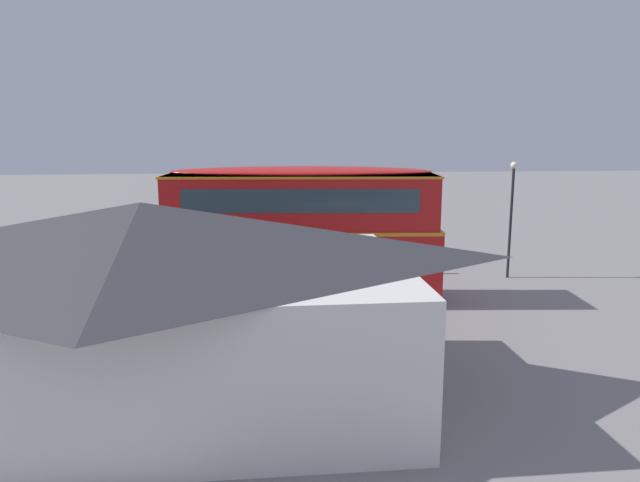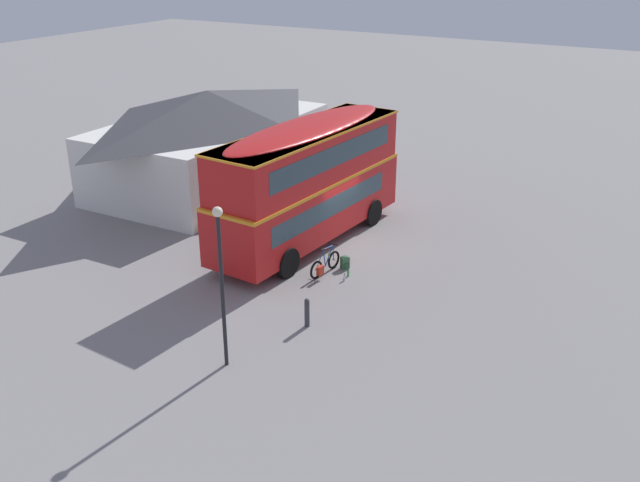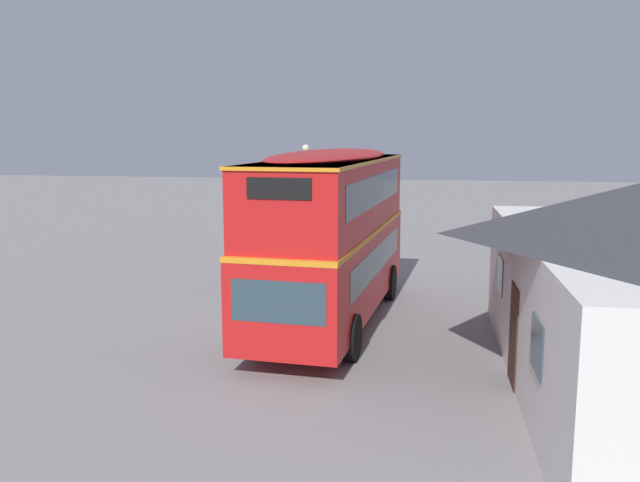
{
  "view_description": "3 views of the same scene",
  "coord_description": "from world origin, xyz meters",
  "px_view_note": "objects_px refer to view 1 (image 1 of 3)",
  "views": [
    {
      "loc": [
        0.79,
        21.83,
        6.1
      ],
      "look_at": [
        -1.16,
        -0.34,
        1.83
      ],
      "focal_mm": 33.16,
      "sensor_mm": 36.0,
      "label": 1
    },
    {
      "loc": [
        -22.54,
        -11.97,
        11.2
      ],
      "look_at": [
        -2.87,
        -0.71,
        1.39
      ],
      "focal_mm": 39.79,
      "sensor_mm": 36.0,
      "label": 2
    },
    {
      "loc": [
        17.42,
        4.06,
        5.19
      ],
      "look_at": [
        -1.7,
        0.68,
        2.07
      ],
      "focal_mm": 37.38,
      "sensor_mm": 36.0,
      "label": 3
    }
  ],
  "objects_px": {
    "backpack_on_ground": "(335,275)",
    "street_lamp": "(511,207)",
    "kerb_bollard": "(432,262)",
    "touring_bicycle": "(355,275)",
    "double_decker_bus": "(301,227)",
    "water_bottle_green_metal": "(346,276)",
    "water_bottle_clear_plastic": "(354,275)"
  },
  "relations": [
    {
      "from": "backpack_on_ground",
      "to": "street_lamp",
      "type": "distance_m",
      "value": 7.71
    },
    {
      "from": "kerb_bollard",
      "to": "street_lamp",
      "type": "bearing_deg",
      "value": 163.32
    },
    {
      "from": "touring_bicycle",
      "to": "double_decker_bus",
      "type": "bearing_deg",
      "value": 41.61
    },
    {
      "from": "touring_bicycle",
      "to": "kerb_bollard",
      "type": "bearing_deg",
      "value": -158.92
    },
    {
      "from": "double_decker_bus",
      "to": "touring_bicycle",
      "type": "height_order",
      "value": "double_decker_bus"
    },
    {
      "from": "water_bottle_green_metal",
      "to": "touring_bicycle",
      "type": "bearing_deg",
      "value": 107.72
    },
    {
      "from": "double_decker_bus",
      "to": "backpack_on_ground",
      "type": "bearing_deg",
      "value": -121.33
    },
    {
      "from": "water_bottle_green_metal",
      "to": "street_lamp",
      "type": "relative_size",
      "value": 0.05
    },
    {
      "from": "touring_bicycle",
      "to": "street_lamp",
      "type": "height_order",
      "value": "street_lamp"
    },
    {
      "from": "touring_bicycle",
      "to": "water_bottle_clear_plastic",
      "type": "xyz_separation_m",
      "value": [
        -0.09,
        -0.86,
        -0.25
      ]
    },
    {
      "from": "touring_bicycle",
      "to": "backpack_on_ground",
      "type": "distance_m",
      "value": 0.89
    },
    {
      "from": "touring_bicycle",
      "to": "water_bottle_green_metal",
      "type": "height_order",
      "value": "touring_bicycle"
    },
    {
      "from": "backpack_on_ground",
      "to": "water_bottle_green_metal",
      "type": "relative_size",
      "value": 1.96
    },
    {
      "from": "double_decker_bus",
      "to": "kerb_bollard",
      "type": "bearing_deg",
      "value": -149.77
    },
    {
      "from": "touring_bicycle",
      "to": "street_lamp",
      "type": "bearing_deg",
      "value": -175.98
    },
    {
      "from": "backpack_on_ground",
      "to": "kerb_bollard",
      "type": "relative_size",
      "value": 0.53
    },
    {
      "from": "touring_bicycle",
      "to": "kerb_bollard",
      "type": "relative_size",
      "value": 1.79
    },
    {
      "from": "street_lamp",
      "to": "kerb_bollard",
      "type": "relative_size",
      "value": 4.92
    },
    {
      "from": "double_decker_bus",
      "to": "kerb_bollard",
      "type": "height_order",
      "value": "double_decker_bus"
    },
    {
      "from": "water_bottle_clear_plastic",
      "to": "backpack_on_ground",
      "type": "bearing_deg",
      "value": 27.29
    },
    {
      "from": "double_decker_bus",
      "to": "backpack_on_ground",
      "type": "xyz_separation_m",
      "value": [
        -1.47,
        -2.41,
        -2.38
      ]
    },
    {
      "from": "water_bottle_green_metal",
      "to": "water_bottle_clear_plastic",
      "type": "xyz_separation_m",
      "value": [
        -0.35,
        -0.04,
        -0.0
      ]
    },
    {
      "from": "backpack_on_ground",
      "to": "street_lamp",
      "type": "height_order",
      "value": "street_lamp"
    },
    {
      "from": "water_bottle_green_metal",
      "to": "kerb_bollard",
      "type": "distance_m",
      "value": 3.8
    },
    {
      "from": "water_bottle_green_metal",
      "to": "water_bottle_clear_plastic",
      "type": "height_order",
      "value": "water_bottle_green_metal"
    },
    {
      "from": "touring_bicycle",
      "to": "backpack_on_ground",
      "type": "xyz_separation_m",
      "value": [
        0.78,
        -0.41,
        -0.11
      ]
    },
    {
      "from": "touring_bicycle",
      "to": "water_bottle_clear_plastic",
      "type": "height_order",
      "value": "touring_bicycle"
    },
    {
      "from": "backpack_on_ground",
      "to": "kerb_bollard",
      "type": "bearing_deg",
      "value": -167.69
    },
    {
      "from": "double_decker_bus",
      "to": "water_bottle_green_metal",
      "type": "bearing_deg",
      "value": -125.2
    },
    {
      "from": "double_decker_bus",
      "to": "water_bottle_clear_plastic",
      "type": "distance_m",
      "value": 4.47
    },
    {
      "from": "double_decker_bus",
      "to": "street_lamp",
      "type": "relative_size",
      "value": 2.06
    },
    {
      "from": "street_lamp",
      "to": "backpack_on_ground",
      "type": "bearing_deg",
      "value": 0.33
    }
  ]
}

